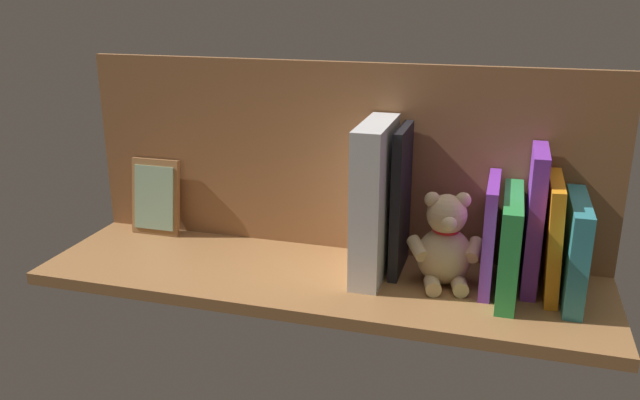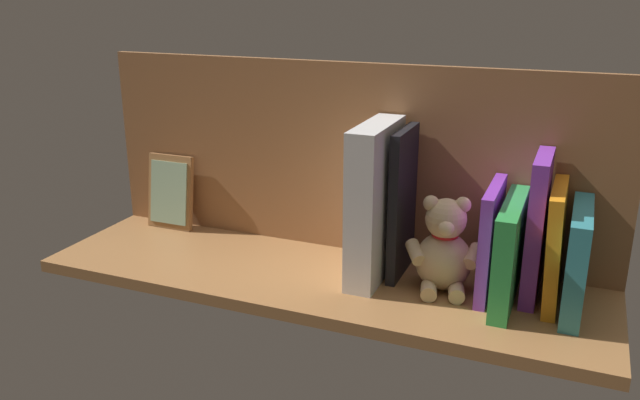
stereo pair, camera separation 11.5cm
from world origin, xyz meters
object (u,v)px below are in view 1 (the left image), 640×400
at_px(book_0, 574,249).
at_px(dictionary_thick_white, 375,200).
at_px(teddy_bear, 445,244).
at_px(picture_frame_leaning, 155,197).

relative_size(book_0, dictionary_thick_white, 0.67).
distance_m(book_0, dictionary_thick_white, 0.34).
xyz_separation_m(teddy_bear, dictionary_thick_white, (0.13, -0.01, 0.07)).
bearing_deg(book_0, teddy_bear, 2.24).
height_order(book_0, dictionary_thick_white, dictionary_thick_white).
xyz_separation_m(dictionary_thick_white, picture_frame_leaning, (0.48, -0.07, -0.06)).
height_order(book_0, picture_frame_leaning, book_0).
relative_size(teddy_bear, dictionary_thick_white, 0.60).
xyz_separation_m(book_0, dictionary_thick_white, (0.34, -0.00, 0.05)).
height_order(teddy_bear, dictionary_thick_white, dictionary_thick_white).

